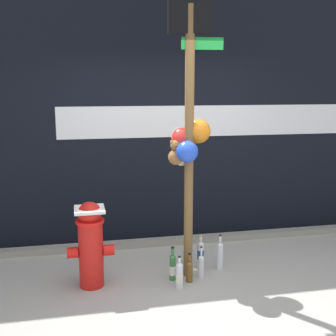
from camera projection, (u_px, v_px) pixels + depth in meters
The scene contains 14 objects.
ground_plane at pixel (196, 298), 4.11m from camera, with size 14.00×14.00×0.00m, color #9E9B93.
building_wall at pixel (161, 113), 5.56m from camera, with size 10.00×0.21×3.40m.
curb_strip at pixel (167, 242), 5.50m from camera, with size 8.00×0.12×0.08m, color gray.
memorial_post at pixel (188, 127), 4.32m from camera, with size 0.57×0.45×2.92m.
fire_hydrant at pixel (91, 243), 4.29m from camera, with size 0.48×0.31×0.91m.
bottle_0 at pixel (185, 255), 4.88m from camera, with size 0.06×0.06×0.29m.
bottle_1 at pixel (201, 254), 4.77m from camera, with size 0.08×0.08×0.39m.
bottle_2 at pixel (189, 270), 4.44m from camera, with size 0.07×0.07×0.32m.
bottle_3 at pixel (201, 265), 4.54m from camera, with size 0.06×0.06×0.35m.
bottle_4 at pixel (220, 255), 4.76m from camera, with size 0.07×0.07×0.40m.
bottle_5 at pixel (179, 275), 4.30m from camera, with size 0.08×0.08×0.35m.
bottle_6 at pixel (173, 267), 4.48m from camera, with size 0.07×0.07×0.37m.
litter_0 at pixel (195, 269), 4.76m from camera, with size 0.08×0.05×0.01m, color silver.
litter_1 at pixel (67, 263), 4.92m from camera, with size 0.10×0.06×0.01m, color #8C99B2.
Camera 1 is at (-1.02, -3.65, 2.05)m, focal length 44.70 mm.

